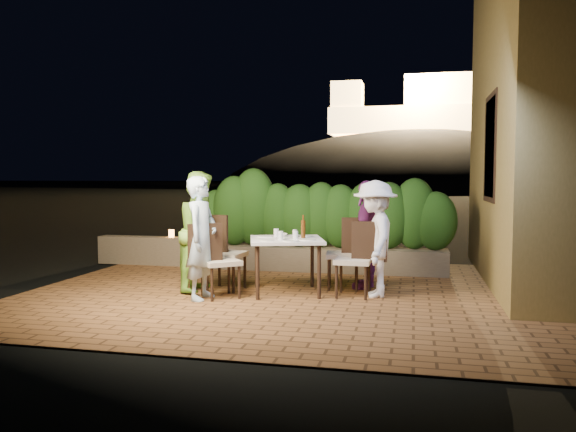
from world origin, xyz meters
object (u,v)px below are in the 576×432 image
(beer_bottle, at_px, (303,227))
(diner_green, at_px, (201,231))
(diner_purple, at_px, (367,235))
(chair_right_back, at_px, (343,253))
(parapet_lamp, at_px, (171,234))
(chair_right_front, at_px, (353,259))
(bowl, at_px, (281,235))
(chair_left_back, at_px, (226,253))
(diner_blue, at_px, (202,238))
(diner_white, at_px, (375,239))
(dining_table, at_px, (286,266))
(chair_left_front, at_px, (221,260))

(beer_bottle, height_order, diner_green, diner_green)
(diner_purple, bearing_deg, chair_right_back, -65.09)
(diner_purple, height_order, parapet_lamp, diner_purple)
(parapet_lamp, bearing_deg, chair_right_front, -29.21)
(bowl, bearing_deg, diner_purple, 14.78)
(beer_bottle, xyz_separation_m, chair_left_back, (-1.09, -0.07, -0.38))
(chair_right_back, bearing_deg, bowl, 7.01)
(diner_purple, distance_m, parapet_lamp, 3.86)
(beer_bottle, distance_m, chair_right_back, 0.74)
(diner_blue, bearing_deg, diner_white, -68.61)
(parapet_lamp, bearing_deg, diner_purple, -20.56)
(dining_table, height_order, diner_blue, diner_blue)
(chair_left_back, bearing_deg, chair_left_front, -73.65)
(chair_left_back, relative_size, diner_purple, 0.68)
(dining_table, distance_m, diner_purple, 1.26)
(chair_left_front, height_order, parapet_lamp, chair_left_front)
(chair_left_front, height_order, chair_right_back, chair_right_back)
(dining_table, bearing_deg, bowl, 118.09)
(bowl, bearing_deg, diner_blue, -134.10)
(dining_table, bearing_deg, diner_green, -176.27)
(chair_left_front, distance_m, diner_green, 0.66)
(diner_white, xyz_separation_m, diner_purple, (-0.15, 0.52, -0.00))
(bowl, relative_size, diner_green, 0.10)
(chair_left_back, relative_size, chair_right_front, 1.05)
(chair_right_front, relative_size, parapet_lamp, 7.17)
(chair_left_back, height_order, chair_right_back, chair_left_back)
(chair_left_front, relative_size, diner_green, 0.59)
(beer_bottle, xyz_separation_m, diner_blue, (-1.20, -0.72, -0.11))
(dining_table, bearing_deg, beer_bottle, 26.68)
(chair_right_front, xyz_separation_m, parapet_lamp, (-3.47, 1.94, 0.07))
(dining_table, bearing_deg, chair_right_back, 33.34)
(chair_right_front, distance_m, diner_green, 2.14)
(bowl, distance_m, chair_left_back, 0.81)
(bowl, distance_m, parapet_lamp, 2.95)
(dining_table, xyz_separation_m, parapet_lamp, (-2.56, 1.93, 0.20))
(chair_right_back, distance_m, diner_green, 2.02)
(beer_bottle, bearing_deg, dining_table, -153.32)
(diner_white, bearing_deg, chair_left_back, -97.47)
(beer_bottle, relative_size, diner_green, 0.19)
(chair_right_back, bearing_deg, chair_right_front, 105.16)
(dining_table, bearing_deg, chair_left_front, -149.07)
(chair_right_front, bearing_deg, diner_green, 3.62)
(beer_bottle, relative_size, diner_purple, 0.21)
(chair_right_back, xyz_separation_m, diner_white, (0.48, -0.42, 0.26))
(chair_left_back, bearing_deg, diner_purple, 21.32)
(beer_bottle, relative_size, chair_right_back, 0.31)
(bowl, height_order, chair_left_front, chair_left_front)
(dining_table, bearing_deg, diner_purple, 28.72)
(dining_table, distance_m, diner_blue, 1.23)
(bowl, bearing_deg, dining_table, -61.91)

